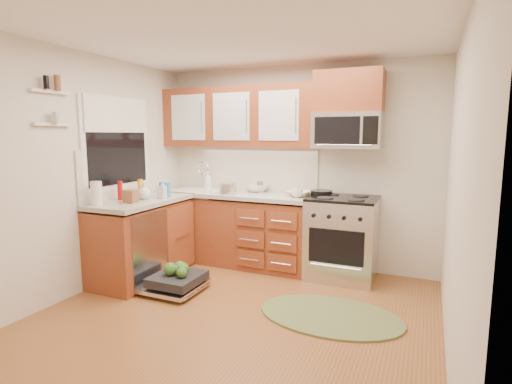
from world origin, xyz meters
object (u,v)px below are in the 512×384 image
at_px(microwave, 347,131).
at_px(paper_towel_roll, 96,193).
at_px(range, 342,238).
at_px(cutting_board, 301,194).
at_px(skillet, 321,192).
at_px(sink, 197,199).
at_px(stock_pot, 227,189).
at_px(bowl_a, 299,194).
at_px(dishwasher, 174,282).
at_px(upper_cabinets, 237,117).
at_px(cup, 297,193).
at_px(bowl_b, 257,188).
at_px(rug, 330,316).

height_order(microwave, paper_towel_roll, microwave).
bearing_deg(range, paper_towel_roll, -148.29).
bearing_deg(cutting_board, skillet, -2.75).
relative_size(cutting_board, paper_towel_roll, 1.24).
xyz_separation_m(sink, cutting_board, (1.39, 0.13, 0.14)).
height_order(range, stock_pot, stock_pot).
xyz_separation_m(sink, bowl_a, (1.40, 0.02, 0.16)).
distance_m(sink, cutting_board, 1.41).
bearing_deg(sink, microwave, 3.85).
bearing_deg(sink, dishwasher, -70.80).
bearing_deg(cutting_board, upper_cabinets, 178.35).
height_order(paper_towel_roll, bowl_a, paper_towel_roll).
bearing_deg(cup, paper_towel_roll, -143.29).
height_order(skillet, bowl_b, bowl_b).
bearing_deg(range, bowl_a, 179.38).
height_order(microwave, bowl_a, microwave).
bearing_deg(sink, stock_pot, -15.43).
relative_size(dishwasher, skillet, 2.74).
bearing_deg(stock_pot, sink, 164.57).
relative_size(range, cutting_board, 3.05).
height_order(stock_pot, bowl_b, stock_pot).
height_order(rug, cup, cup).
relative_size(range, stock_pot, 4.23).
height_order(upper_cabinets, dishwasher, upper_cabinets).
bearing_deg(skillet, cutting_board, 177.25).
relative_size(dishwasher, bowl_a, 2.54).
distance_m(upper_cabinets, microwave, 1.42).
xyz_separation_m(skillet, bowl_b, (-0.87, 0.06, -0.00)).
xyz_separation_m(upper_cabinets, dishwasher, (-0.13, -1.27, -1.77)).
distance_m(cutting_board, cup, 0.22).
bearing_deg(stock_pot, bowl_b, 52.13).
bearing_deg(stock_pot, cutting_board, 17.69).
xyz_separation_m(range, microwave, (0.00, 0.12, 1.23)).
height_order(stock_pot, cup, stock_pot).
relative_size(bowl_a, cup, 2.05).
bearing_deg(bowl_a, upper_cabinets, 170.96).
bearing_deg(rug, dishwasher, -177.79).
height_order(upper_cabinets, range, upper_cabinets).
xyz_separation_m(rug, paper_towel_roll, (-2.40, -0.34, 1.04)).
height_order(dishwasher, bowl_b, bowl_b).
relative_size(sink, paper_towel_roll, 2.48).
relative_size(upper_cabinets, paper_towel_roll, 8.19).
distance_m(upper_cabinets, range, 1.99).
relative_size(upper_cabinets, stock_pot, 9.14).
bearing_deg(paper_towel_roll, range, 31.71).
relative_size(range, cup, 7.08).
xyz_separation_m(skillet, cup, (-0.24, -0.20, 0.00)).
bearing_deg(cutting_board, rug, -60.94).
xyz_separation_m(upper_cabinets, rug, (1.53, -1.21, -1.86)).
bearing_deg(skillet, paper_towel_roll, -142.83).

